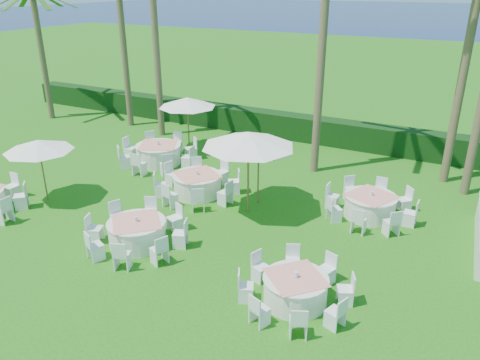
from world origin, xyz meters
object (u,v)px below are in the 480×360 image
Objects in this scene: banquet_table_e at (197,184)px; umbrella_b at (248,139)px; banquet_table_b at (137,232)px; umbrella_a at (38,145)px; umbrella_c at (187,102)px; banquet_table_d at (159,154)px; banquet_table_c at (295,289)px; banquet_table_f at (370,205)px; umbrella_d at (259,145)px.

banquet_table_e is 3.24m from umbrella_b.
banquet_table_b is 1.26× the size of umbrella_a.
umbrella_c is at bearing 77.53° from umbrella_a.
banquet_table_d is 1.08× the size of banquet_table_e.
banquet_table_e is 5.38m from umbrella_c.
umbrella_b is (2.32, -0.44, 2.22)m from banquet_table_e.
banquet_table_c is at bearing -4.18° from banquet_table_b.
banquet_table_e is 1.05× the size of banquet_table_f.
banquet_table_d is at bearing 148.98° from banquet_table_e.
banquet_table_e is at bearing -170.30° from umbrella_d.
umbrella_c is at bearing 162.78° from banquet_table_f.
umbrella_b reaches higher than banquet_table_c.
banquet_table_f is (9.31, -0.72, -0.05)m from banquet_table_d.
banquet_table_d is 3.75m from banquet_table_e.
banquet_table_c is 0.81× the size of banquet_table_d.
banquet_table_f is 4.68m from umbrella_b.
umbrella_d is (-0.02, 0.83, -0.43)m from umbrella_b.
banquet_table_e is at bearing -31.02° from banquet_table_d.
umbrella_a is at bearing -158.68° from banquet_table_f.
banquet_table_f is (5.77, 5.09, -0.00)m from banquet_table_b.
banquet_table_c is 10.36m from umbrella_a.
umbrella_d is (1.98, 4.27, 1.80)m from banquet_table_b.
banquet_table_e is at bearing -168.71° from banquet_table_f.
banquet_table_e is 5.69m from umbrella_a.
banquet_table_f is at bearing 11.29° from banquet_table_e.
banquet_table_b is 0.97× the size of umbrella_b.
banquet_table_c is 12.09m from umbrella_c.
banquet_table_d is 6.41m from umbrella_b.
banquet_table_c is 5.49m from umbrella_b.
umbrella_b is 0.94m from umbrella_d.
banquet_table_e is 1.31× the size of umbrella_d.
umbrella_c is at bearing 126.84° from banquet_table_e.
umbrella_a is at bearing -160.00° from umbrella_b.
banquet_table_e is at bearing 94.76° from banquet_table_b.
umbrella_d reaches higher than banquet_table_f.
banquet_table_c is 0.87× the size of banquet_table_e.
banquet_table_d is at bearing 144.79° from banquet_table_c.
banquet_table_c is 0.90× the size of umbrella_b.
banquet_table_e is at bearing 32.78° from umbrella_a.
umbrella_c is at bearing 135.97° from banquet_table_c.
umbrella_b is (2.00, 3.43, 2.23)m from banquet_table_b.
umbrella_a is (-10.13, 1.31, 1.71)m from banquet_table_c.
umbrella_d is at bearing -15.59° from banquet_table_d.
banquet_table_f is at bearing -17.22° from umbrella_c.
umbrella_a is at bearing -102.47° from umbrella_c.
banquet_table_b is 0.94× the size of banquet_table_e.
banquet_table_d is 1.10× the size of umbrella_b.
umbrella_d is at bearing -34.38° from umbrella_c.
banquet_table_d is 1.41× the size of umbrella_d.
umbrella_b reaches higher than banquet_table_d.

